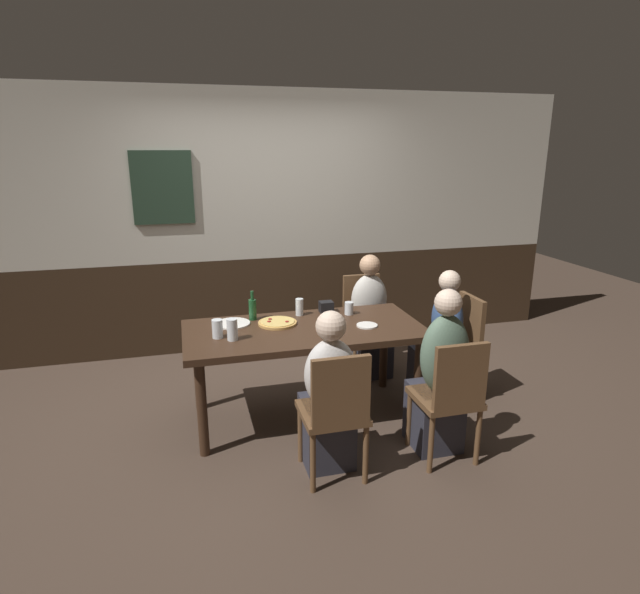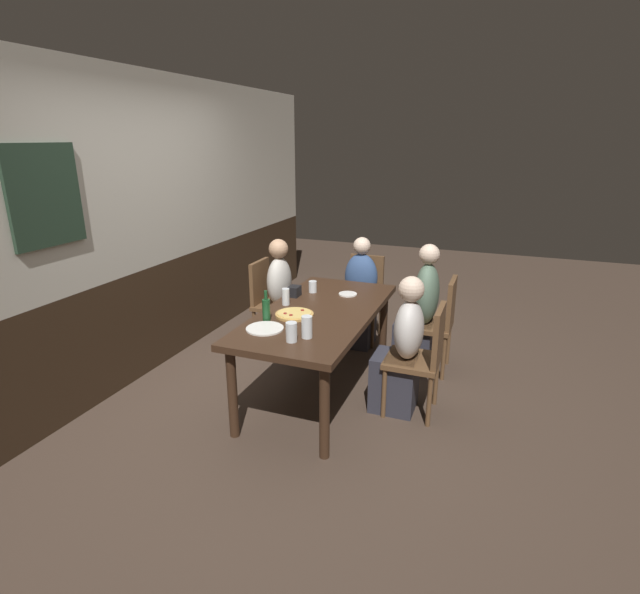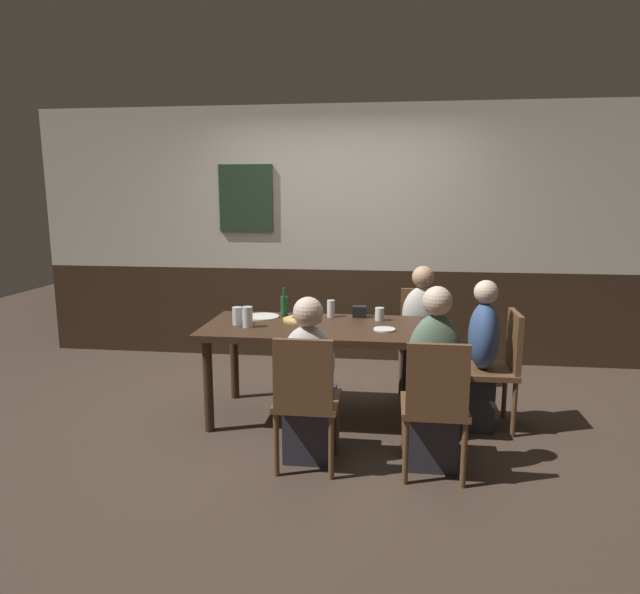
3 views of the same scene
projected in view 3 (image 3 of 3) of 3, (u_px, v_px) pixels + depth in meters
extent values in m
plane|color=#423328|center=(322.00, 417.00, 4.33)|extent=(12.00, 12.00, 0.00)
cube|color=#332316|center=(341.00, 314.00, 5.85)|extent=(6.40, 0.10, 0.95)
cube|color=beige|center=(342.00, 189.00, 5.61)|extent=(6.40, 0.10, 1.65)
cube|color=#233828|center=(246.00, 198.00, 5.69)|extent=(0.56, 0.03, 0.68)
cube|color=#382316|center=(322.00, 329.00, 4.20)|extent=(1.79, 0.85, 0.05)
cylinder|color=#382316|center=(208.00, 386.00, 4.03)|extent=(0.07, 0.07, 0.69)
cylinder|color=#382316|center=(430.00, 396.00, 3.83)|extent=(0.07, 0.07, 0.69)
cylinder|color=#382316|center=(234.00, 359.00, 4.70)|extent=(0.07, 0.07, 0.69)
cylinder|color=#382316|center=(424.00, 366.00, 4.51)|extent=(0.07, 0.07, 0.69)
cube|color=brown|center=(434.00, 407.00, 3.41)|extent=(0.40, 0.40, 0.04)
cube|color=brown|center=(438.00, 380.00, 3.19)|extent=(0.36, 0.04, 0.43)
cylinder|color=brown|center=(404.00, 428.00, 3.63)|extent=(0.04, 0.04, 0.41)
cylinder|color=brown|center=(457.00, 431.00, 3.59)|extent=(0.04, 0.04, 0.41)
cylinder|color=brown|center=(406.00, 452.00, 3.30)|extent=(0.04, 0.04, 0.41)
cylinder|color=brown|center=(464.00, 455.00, 3.26)|extent=(0.04, 0.04, 0.41)
cube|color=brown|center=(308.00, 401.00, 3.50)|extent=(0.40, 0.40, 0.04)
cube|color=brown|center=(303.00, 374.00, 3.29)|extent=(0.36, 0.04, 0.43)
cylinder|color=brown|center=(286.00, 422.00, 3.73)|extent=(0.04, 0.04, 0.41)
cylinder|color=brown|center=(337.00, 425.00, 3.69)|extent=(0.04, 0.04, 0.41)
cylinder|color=brown|center=(276.00, 444.00, 3.40)|extent=(0.04, 0.04, 0.41)
cylinder|color=brown|center=(331.00, 448.00, 3.36)|extent=(0.04, 0.04, 0.41)
cube|color=brown|center=(421.00, 342.00, 4.90)|extent=(0.40, 0.40, 0.04)
cube|color=brown|center=(420.00, 312.00, 5.03)|extent=(0.36, 0.04, 0.43)
cylinder|color=brown|center=(441.00, 373.00, 4.75)|extent=(0.04, 0.04, 0.41)
cylinder|color=brown|center=(401.00, 372.00, 4.80)|extent=(0.04, 0.04, 0.41)
cylinder|color=brown|center=(438.00, 362.00, 5.09)|extent=(0.04, 0.04, 0.41)
cylinder|color=brown|center=(400.00, 360.00, 5.13)|extent=(0.04, 0.04, 0.41)
cube|color=brown|center=(487.00, 371.00, 4.10)|extent=(0.40, 0.40, 0.04)
cube|color=brown|center=(514.00, 341.00, 4.03)|extent=(0.04, 0.36, 0.43)
cylinder|color=brown|center=(465.00, 407.00, 3.99)|extent=(0.04, 0.04, 0.41)
cylinder|color=brown|center=(460.00, 391.00, 4.33)|extent=(0.04, 0.04, 0.41)
cylinder|color=brown|center=(514.00, 409.00, 3.95)|extent=(0.04, 0.04, 0.41)
cylinder|color=brown|center=(505.00, 393.00, 4.28)|extent=(0.04, 0.04, 0.41)
cube|color=#2D2D38|center=(431.00, 429.00, 3.57)|extent=(0.32, 0.34, 0.45)
ellipsoid|color=#56705B|center=(435.00, 358.00, 3.39)|extent=(0.34, 0.22, 0.56)
sphere|color=beige|center=(437.00, 301.00, 3.33)|extent=(0.18, 0.18, 0.18)
cube|color=#2D2D38|center=(311.00, 423.00, 3.67)|extent=(0.32, 0.34, 0.45)
ellipsoid|color=silver|center=(308.00, 361.00, 3.50)|extent=(0.34, 0.22, 0.46)
sphere|color=beige|center=(308.00, 312.00, 3.44)|extent=(0.19, 0.19, 0.19)
cube|color=#2D2D38|center=(421.00, 369.00, 4.81)|extent=(0.32, 0.34, 0.45)
ellipsoid|color=beige|center=(422.00, 314.00, 4.81)|extent=(0.34, 0.22, 0.48)
sphere|color=tan|center=(423.00, 277.00, 4.75)|extent=(0.19, 0.19, 0.19)
cube|color=#2D2D38|center=(468.00, 396.00, 4.15)|extent=(0.34, 0.32, 0.45)
ellipsoid|color=#334C7A|center=(484.00, 336.00, 4.06)|extent=(0.22, 0.34, 0.50)
sphere|color=beige|center=(486.00, 292.00, 4.00)|extent=(0.17, 0.17, 0.17)
cylinder|color=tan|center=(302.00, 320.00, 4.34)|extent=(0.30, 0.30, 0.02)
cylinder|color=#DBB760|center=(302.00, 318.00, 4.34)|extent=(0.26, 0.26, 0.01)
cylinder|color=maroon|center=(297.00, 316.00, 4.40)|extent=(0.03, 0.03, 0.00)
cylinder|color=maroon|center=(293.00, 317.00, 4.35)|extent=(0.03, 0.03, 0.00)
cylinder|color=maroon|center=(309.00, 319.00, 4.29)|extent=(0.03, 0.03, 0.00)
cylinder|color=silver|center=(331.00, 309.00, 4.47)|extent=(0.06, 0.06, 0.14)
cylinder|color=gold|center=(331.00, 311.00, 4.48)|extent=(0.06, 0.06, 0.10)
cylinder|color=silver|center=(248.00, 317.00, 4.13)|extent=(0.08, 0.08, 0.16)
cylinder|color=#C6842D|center=(248.00, 322.00, 4.13)|extent=(0.07, 0.07, 0.08)
cylinder|color=silver|center=(237.00, 316.00, 4.21)|extent=(0.08, 0.08, 0.14)
cylinder|color=#C6842D|center=(237.00, 317.00, 4.21)|extent=(0.07, 0.07, 0.11)
cylinder|color=silver|center=(380.00, 314.00, 4.35)|extent=(0.07, 0.07, 0.10)
cylinder|color=#C6842D|center=(379.00, 318.00, 4.36)|extent=(0.06, 0.06, 0.04)
cylinder|color=#194723|center=(284.00, 306.00, 4.50)|extent=(0.06, 0.06, 0.16)
cylinder|color=#194723|center=(284.00, 292.00, 4.48)|extent=(0.03, 0.03, 0.07)
cylinder|color=white|center=(262.00, 317.00, 4.47)|extent=(0.27, 0.27, 0.01)
cylinder|color=white|center=(384.00, 329.00, 4.05)|extent=(0.16, 0.16, 0.01)
cube|color=black|center=(360.00, 312.00, 4.47)|extent=(0.11, 0.09, 0.09)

